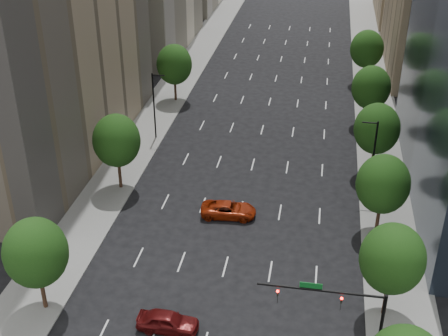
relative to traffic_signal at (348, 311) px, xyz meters
The scene contains 15 objects.
sidewalk_left 40.05m from the traffic_signal, 130.94° to the left, with size 6.00×200.00×0.15m, color slate.
sidewalk_right 30.84m from the traffic_signal, 80.59° to the left, with size 6.00×200.00×0.15m, color slate.
tree_right_1 6.96m from the traffic_signal, 59.96° to the left, with size 5.20×5.20×8.75m.
tree_right_2 18.34m from the traffic_signal, 79.09° to the left, with size 5.20×5.20×8.61m.
tree_right_3 30.21m from the traffic_signal, 83.40° to the left, with size 5.20×5.20×8.89m.
tree_right_4 44.14m from the traffic_signal, 85.49° to the left, with size 5.20×5.20×8.46m.
tree_right_5 60.11m from the traffic_signal, 86.69° to the left, with size 5.20×5.20×8.75m.
tree_left_0 24.62m from the traffic_signal, behind, with size 5.20×5.20×8.75m.
tree_left_1 32.96m from the traffic_signal, 138.11° to the left, with size 5.20×5.20×8.97m.
tree_left_2 53.91m from the traffic_signal, 117.07° to the left, with size 5.20×5.20×8.68m.
streetlight_rn 25.17m from the traffic_signal, 83.37° to the left, with size 1.70×0.20×9.00m.
streetlight_ln 42.42m from the traffic_signal, 124.40° to the left, with size 1.70×0.20×9.00m.
traffic_signal is the anchor object (origin of this frame).
car_maroon 14.44m from the traffic_signal, behind, with size 2.01×5.00×1.70m, color #530D0E.
car_red_far 22.17m from the traffic_signal, 122.29° to the left, with size 2.64×5.73×1.59m, color #97260B.
Camera 1 is at (7.31, -3.42, 34.80)m, focal length 48.09 mm.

